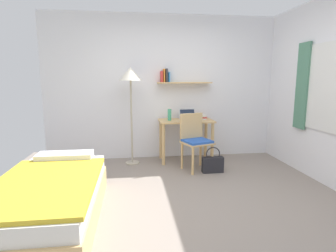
% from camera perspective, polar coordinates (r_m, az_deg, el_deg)
% --- Properties ---
extents(ground_plane, '(5.28, 5.28, 0.00)m').
position_cam_1_polar(ground_plane, '(3.40, 4.31, -15.68)').
color(ground_plane, gray).
extents(wall_back, '(4.40, 0.27, 2.60)m').
position_cam_1_polar(wall_back, '(5.07, -0.19, 8.00)').
color(wall_back, white).
rests_on(wall_back, ground_plane).
extents(bed, '(0.98, 1.85, 0.54)m').
position_cam_1_polar(bed, '(3.14, -23.41, -13.93)').
color(bed, tan).
rests_on(bed, ground_plane).
extents(desk, '(0.95, 0.52, 0.74)m').
position_cam_1_polar(desk, '(4.88, 3.77, -0.53)').
color(desk, tan).
rests_on(desk, ground_plane).
extents(desk_chair, '(0.54, 0.53, 0.91)m').
position_cam_1_polar(desk_chair, '(4.44, 5.70, -2.66)').
color(desk_chair, tan).
rests_on(desk_chair, ground_plane).
extents(standing_lamp, '(0.38, 0.38, 1.66)m').
position_cam_1_polar(standing_lamp, '(4.64, -7.84, 9.62)').
color(standing_lamp, '#B2A893').
rests_on(standing_lamp, ground_plane).
extents(laptop, '(0.30, 0.21, 0.19)m').
position_cam_1_polar(laptop, '(4.93, 4.11, 1.99)').
color(laptop, '#B7BABF').
rests_on(laptop, desk).
extents(water_bottle, '(0.06, 0.06, 0.20)m').
position_cam_1_polar(water_bottle, '(4.77, 0.30, 2.36)').
color(water_bottle, '#42A87F').
rests_on(water_bottle, desk).
extents(book_stack, '(0.17, 0.23, 0.09)m').
position_cam_1_polar(book_stack, '(4.96, 6.87, 1.92)').
color(book_stack, silver).
rests_on(book_stack, desk).
extents(handbag, '(0.33, 0.12, 0.41)m').
position_cam_1_polar(handbag, '(4.41, 9.33, -7.82)').
color(handbag, '#232328').
rests_on(handbag, ground_plane).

